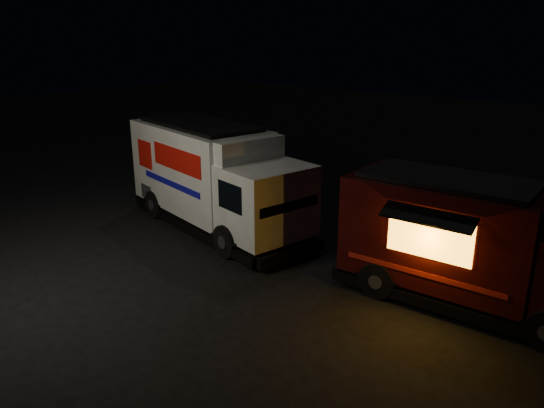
% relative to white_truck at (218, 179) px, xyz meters
% --- Properties ---
extents(ground, '(80.00, 80.00, 0.00)m').
position_rel_white_truck_xyz_m(ground, '(1.44, -2.76, -1.61)').
color(ground, black).
rests_on(ground, ground).
extents(white_truck, '(7.47, 3.88, 3.23)m').
position_rel_white_truck_xyz_m(white_truck, '(0.00, 0.00, 0.00)').
color(white_truck, white).
rests_on(white_truck, ground).
extents(red_truck, '(6.25, 2.47, 2.88)m').
position_rel_white_truck_xyz_m(red_truck, '(7.91, 0.11, -0.18)').
color(red_truck, '#390B0A').
rests_on(red_truck, ground).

